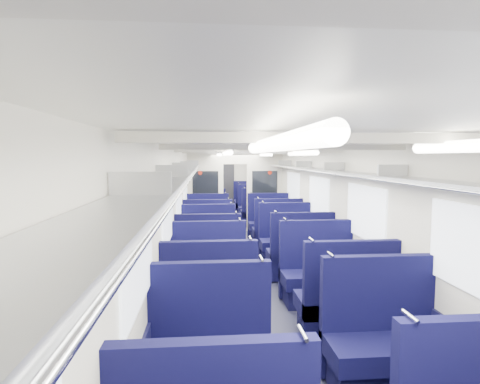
{
  "coord_description": "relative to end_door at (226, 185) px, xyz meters",
  "views": [
    {
      "loc": [
        -0.86,
        -8.21,
        2.2
      ],
      "look_at": [
        0.14,
        3.23,
        1.18
      ],
      "focal_mm": 29.35,
      "sensor_mm": 36.0,
      "label": 1
    }
  ],
  "objects": [
    {
      "name": "seat_21",
      "position": [
        0.83,
        -4.83,
        -0.61
      ],
      "size": [
        1.14,
        0.63,
        1.27
      ],
      "color": "#0B0B35",
      "rests_on": "floor"
    },
    {
      "name": "seat_7",
      "position": [
        0.83,
        -13.66,
        -0.61
      ],
      "size": [
        1.14,
        0.63,
        1.27
      ],
      "color": "#0B0B35",
      "rests_on": "floor"
    },
    {
      "name": "wall_left",
      "position": [
        -1.4,
        -8.94,
        0.18
      ],
      "size": [
        0.02,
        18.0,
        2.35
      ],
      "primitive_type": "cube",
      "color": "beige",
      "rests_on": "floor"
    },
    {
      "name": "luggage_rack_right",
      "position": [
        1.21,
        -8.94,
        0.97
      ],
      "size": [
        0.36,
        17.4,
        0.18
      ],
      "color": "#B2B5BA",
      "rests_on": "wall_right"
    },
    {
      "name": "seat_19",
      "position": [
        0.83,
        -6.87,
        -0.61
      ],
      "size": [
        1.14,
        0.63,
        1.27
      ],
      "color": "#0B0B35",
      "rests_on": "floor"
    },
    {
      "name": "floor",
      "position": [
        0.0,
        -8.94,
        -1.0
      ],
      "size": [
        2.8,
        18.0,
        0.01
      ],
      "primitive_type": "cube",
      "color": "black",
      "rests_on": "ground"
    },
    {
      "name": "ceiling",
      "position": [
        0.0,
        -8.94,
        1.35
      ],
      "size": [
        2.8,
        18.0,
        0.01
      ],
      "primitive_type": "cube",
      "color": "white",
      "rests_on": "wall_left"
    },
    {
      "name": "bulkhead",
      "position": [
        -0.0,
        -5.64,
        0.23
      ],
      "size": [
        2.8,
        0.1,
        2.35
      ],
      "color": "beige",
      "rests_on": "floor"
    },
    {
      "name": "windows",
      "position": [
        0.0,
        -9.4,
        0.42
      ],
      "size": [
        2.78,
        15.6,
        0.75
      ],
      "color": "white",
      "rests_on": "wall_left"
    },
    {
      "name": "seat_22",
      "position": [
        -0.83,
        -3.67,
        -0.61
      ],
      "size": [
        1.14,
        0.63,
        1.27
      ],
      "color": "#0B0B35",
      "rests_on": "floor"
    },
    {
      "name": "seat_13",
      "position": [
        0.83,
        -10.31,
        -0.61
      ],
      "size": [
        1.14,
        0.63,
        1.27
      ],
      "color": "#0B0B35",
      "rests_on": "floor"
    },
    {
      "name": "seat_24",
      "position": [
        -0.83,
        -2.54,
        -0.61
      ],
      "size": [
        1.14,
        0.63,
        1.27
      ],
      "color": "#0B0B35",
      "rests_on": "floor"
    },
    {
      "name": "seat_18",
      "position": [
        -0.83,
        -6.91,
        -0.61
      ],
      "size": [
        1.14,
        0.63,
        1.27
      ],
      "color": "#0B0B35",
      "rests_on": "floor"
    },
    {
      "name": "seat_10",
      "position": [
        -0.83,
        -11.42,
        -0.61
      ],
      "size": [
        1.14,
        0.63,
        1.27
      ],
      "color": "#0B0B35",
      "rests_on": "floor"
    },
    {
      "name": "wall_right",
      "position": [
        1.4,
        -8.94,
        0.18
      ],
      "size": [
        0.02,
        18.0,
        2.35
      ],
      "primitive_type": "cube",
      "color": "beige",
      "rests_on": "floor"
    },
    {
      "name": "seat_23",
      "position": [
        0.83,
        -3.59,
        -0.61
      ],
      "size": [
        1.14,
        0.63,
        1.27
      ],
      "color": "#0B0B35",
      "rests_on": "floor"
    },
    {
      "name": "ceiling_fittings",
      "position": [
        0.0,
        -9.2,
        1.29
      ],
      "size": [
        2.7,
        16.06,
        0.11
      ],
      "color": "beige",
      "rests_on": "ceiling"
    },
    {
      "name": "seat_8",
      "position": [
        -0.83,
        -12.52,
        -0.61
      ],
      "size": [
        1.14,
        0.63,
        1.27
      ],
      "color": "#0B0B35",
      "rests_on": "floor"
    },
    {
      "name": "dado_right",
      "position": [
        1.39,
        -8.94,
        -0.65
      ],
      "size": [
        0.03,
        17.9,
        0.7
      ],
      "primitive_type": "cube",
      "color": "black",
      "rests_on": "floor"
    },
    {
      "name": "seat_14",
      "position": [
        -0.83,
        -9.26,
        -0.61
      ],
      "size": [
        1.14,
        0.63,
        1.27
      ],
      "color": "#0B0B35",
      "rests_on": "floor"
    },
    {
      "name": "wall_far",
      "position": [
        0.0,
        0.06,
        0.18
      ],
      "size": [
        2.8,
        0.02,
        2.35
      ],
      "primitive_type": "cube",
      "color": "beige",
      "rests_on": "floor"
    },
    {
      "name": "seat_15",
      "position": [
        0.83,
        -9.12,
        -0.61
      ],
      "size": [
        1.14,
        0.63,
        1.27
      ],
      "color": "#0B0B35",
      "rests_on": "floor"
    },
    {
      "name": "seat_17",
      "position": [
        0.83,
        -8.02,
        -0.61
      ],
      "size": [
        1.14,
        0.63,
        1.27
      ],
      "color": "#0B0B35",
      "rests_on": "floor"
    },
    {
      "name": "seat_11",
      "position": [
        0.83,
        -11.47,
        -0.61
      ],
      "size": [
        1.14,
        0.63,
        1.27
      ],
      "color": "#0B0B35",
      "rests_on": "floor"
    },
    {
      "name": "seat_27",
      "position": [
        0.83,
        -1.47,
        -0.61
      ],
      "size": [
        1.14,
        0.63,
        1.27
      ],
      "color": "#0B0B35",
      "rests_on": "floor"
    },
    {
      "name": "dado_left",
      "position": [
        -1.39,
        -8.94,
        -0.65
      ],
      "size": [
        0.03,
        17.9,
        0.7
      ],
      "primitive_type": "cube",
      "color": "black",
      "rests_on": "floor"
    },
    {
      "name": "seat_20",
      "position": [
        -0.83,
        -4.94,
        -0.61
      ],
      "size": [
        1.14,
        0.63,
        1.27
      ],
      "color": "#0B0B35",
      "rests_on": "floor"
    },
    {
      "name": "seat_9",
      "position": [
        0.83,
        -12.65,
        -0.61
      ],
      "size": [
        1.14,
        0.63,
        1.27
      ],
      "color": "#0B0B35",
      "rests_on": "floor"
    },
    {
      "name": "luggage_rack_left",
      "position": [
        -1.21,
        -8.94,
        0.97
      ],
      "size": [
        0.36,
        17.4,
        0.18
      ],
      "color": "#B2B5BA",
      "rests_on": "wall_left"
    },
    {
      "name": "seat_16",
      "position": [
        -0.83,
        -8.04,
        -0.61
      ],
      "size": [
        1.14,
        0.63,
        1.27
      ],
      "color": "#0B0B35",
      "rests_on": "floor"
    },
    {
      "name": "end_door",
      "position": [
        0.0,
        0.0,
        0.0
      ],
      "size": [
        0.75,
        0.06,
        2.0
      ],
      "primitive_type": "cube",
      "color": "black",
      "rests_on": "floor"
    },
    {
      "name": "seat_26",
      "position": [
        -0.83,
        -1.36,
        -0.61
      ],
      "size": [
        1.14,
        0.63,
        1.27
      ],
      "color": "#0B0B35",
      "rests_on": "floor"
    },
    {
      "name": "seat_12",
      "position": [
        -0.83,
        -10.34,
        -0.61
      ],
      "size": [
        1.14,
        0.63,
        1.27
      ],
      "color": "#0B0B35",
      "rests_on": "floor"
    },
    {
      "name": "seat_25",
      "position": [
        0.83,
        -2.42,
        -0.61
      ],
      "size": [
        1.14,
        0.63,
        1.27
      ],
      "color": "#0B0B35",
      "rests_on": "floor"
    },
    {
      "name": "seat_6",
      "position": [
        -0.83,
        -13.75,
        -0.61
      ],
      "size": [
        1.14,
        0.63,
        1.27
      ],
      "color": "#0B0B35",
      "rests_on": "floor"
    }
  ]
}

